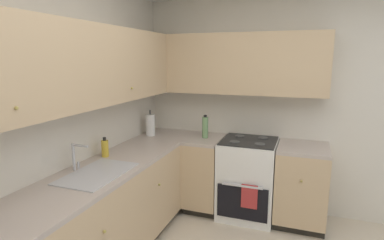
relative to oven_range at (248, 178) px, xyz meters
The scene contains 14 objects.
wall_back 2.36m from the oven_range, 142.79° to the left, with size 4.19×0.05×2.50m, color silver.
wall_right 0.96m from the oven_range, 55.53° to the right, with size 0.05×3.62×2.50m, color silver.
lower_cabinets_back 1.67m from the oven_range, 142.44° to the left, with size 2.01×0.62×0.86m.
countertop_back 1.72m from the oven_range, 142.57° to the left, with size 3.22×0.60×0.04m, color #B7A89E.
lower_cabinets_right 0.11m from the oven_range, 98.14° to the right, with size 0.62×1.56×0.86m.
countertop_right 0.43m from the oven_range, 99.61° to the right, with size 0.60×1.56×0.03m.
oven_range is the anchor object (origin of this frame).
upper_cabinets_back 2.29m from the oven_range, 142.15° to the left, with size 2.90×0.34×0.67m.
upper_cabinets_right 1.33m from the oven_range, 65.02° to the left, with size 0.32×2.11×0.67m.
sink 1.79m from the oven_range, 145.57° to the left, with size 0.65×0.40×0.10m.
faucet 1.95m from the oven_range, 140.19° to the left, with size 0.07×0.16×0.23m.
soap_bottle 1.66m from the oven_range, 130.81° to the left, with size 0.07×0.07×0.19m.
paper_towel_roll 1.31m from the oven_range, 96.57° to the left, with size 0.11×0.11×0.32m.
oil_bottle 0.77m from the oven_range, 92.04° to the left, with size 0.07×0.07×0.27m.
Camera 1 is at (-1.67, -0.11, 1.81)m, focal length 29.28 mm.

